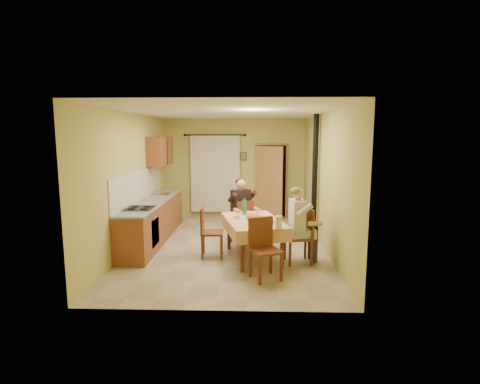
{
  "coord_description": "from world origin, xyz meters",
  "views": [
    {
      "loc": [
        0.5,
        -7.73,
        2.33
      ],
      "look_at": [
        0.25,
        0.1,
        1.15
      ],
      "focal_mm": 28.0,
      "sensor_mm": 36.0,
      "label": 1
    }
  ],
  "objects_px": {
    "dining_table": "(253,239)",
    "man_right": "(299,216)",
    "chair_left": "(211,242)",
    "stove_flue": "(314,195)",
    "chair_far": "(242,230)",
    "chair_right": "(299,247)",
    "chair_near": "(265,262)",
    "man_far": "(241,204)"
  },
  "relations": [
    {
      "from": "chair_far",
      "to": "stove_flue",
      "type": "height_order",
      "value": "stove_flue"
    },
    {
      "from": "chair_far",
      "to": "man_right",
      "type": "relative_size",
      "value": 0.69
    },
    {
      "from": "chair_far",
      "to": "chair_near",
      "type": "xyz_separation_m",
      "value": [
        0.44,
        -2.05,
        0.0
      ]
    },
    {
      "from": "chair_right",
      "to": "chair_left",
      "type": "bearing_deg",
      "value": 71.84
    },
    {
      "from": "dining_table",
      "to": "chair_right",
      "type": "xyz_separation_m",
      "value": [
        0.84,
        -0.22,
        -0.09
      ]
    },
    {
      "from": "chair_far",
      "to": "stove_flue",
      "type": "relative_size",
      "value": 0.34
    },
    {
      "from": "dining_table",
      "to": "man_far",
      "type": "height_order",
      "value": "man_far"
    },
    {
      "from": "chair_right",
      "to": "stove_flue",
      "type": "xyz_separation_m",
      "value": [
        0.53,
        1.62,
        0.73
      ]
    },
    {
      "from": "chair_left",
      "to": "stove_flue",
      "type": "bearing_deg",
      "value": 118.92
    },
    {
      "from": "man_far",
      "to": "chair_right",
      "type": "bearing_deg",
      "value": -78.26
    },
    {
      "from": "chair_right",
      "to": "man_far",
      "type": "bearing_deg",
      "value": 32.85
    },
    {
      "from": "man_right",
      "to": "stove_flue",
      "type": "bearing_deg",
      "value": -27.0
    },
    {
      "from": "chair_right",
      "to": "chair_left",
      "type": "height_order",
      "value": "chair_right"
    },
    {
      "from": "chair_near",
      "to": "stove_flue",
      "type": "bearing_deg",
      "value": -140.05
    },
    {
      "from": "chair_right",
      "to": "dining_table",
      "type": "bearing_deg",
      "value": 66.88
    },
    {
      "from": "chair_near",
      "to": "chair_left",
      "type": "height_order",
      "value": "chair_near"
    },
    {
      "from": "dining_table",
      "to": "chair_near",
      "type": "height_order",
      "value": "chair_near"
    },
    {
      "from": "dining_table",
      "to": "man_right",
      "type": "height_order",
      "value": "man_right"
    },
    {
      "from": "chair_far",
      "to": "stove_flue",
      "type": "xyz_separation_m",
      "value": [
        1.62,
        0.39,
        0.73
      ]
    },
    {
      "from": "dining_table",
      "to": "man_far",
      "type": "relative_size",
      "value": 1.31
    },
    {
      "from": "chair_right",
      "to": "man_right",
      "type": "relative_size",
      "value": 0.74
    },
    {
      "from": "chair_near",
      "to": "man_far",
      "type": "relative_size",
      "value": 0.72
    },
    {
      "from": "chair_left",
      "to": "man_right",
      "type": "bearing_deg",
      "value": 77.46
    },
    {
      "from": "man_far",
      "to": "dining_table",
      "type": "bearing_deg",
      "value": -105.7
    },
    {
      "from": "dining_table",
      "to": "chair_left",
      "type": "relative_size",
      "value": 1.85
    },
    {
      "from": "chair_far",
      "to": "stove_flue",
      "type": "bearing_deg",
      "value": -15.97
    },
    {
      "from": "chair_far",
      "to": "man_far",
      "type": "bearing_deg",
      "value": 90.0
    },
    {
      "from": "chair_right",
      "to": "man_right",
      "type": "xyz_separation_m",
      "value": [
        -0.02,
        -0.0,
        0.59
      ]
    },
    {
      "from": "chair_far",
      "to": "dining_table",
      "type": "bearing_deg",
      "value": -105.9
    },
    {
      "from": "chair_far",
      "to": "chair_near",
      "type": "relative_size",
      "value": 0.96
    },
    {
      "from": "chair_right",
      "to": "stove_flue",
      "type": "bearing_deg",
      "value": -26.53
    },
    {
      "from": "chair_right",
      "to": "man_right",
      "type": "distance_m",
      "value": 0.59
    },
    {
      "from": "chair_far",
      "to": "man_far",
      "type": "relative_size",
      "value": 0.69
    },
    {
      "from": "dining_table",
      "to": "chair_right",
      "type": "height_order",
      "value": "chair_right"
    },
    {
      "from": "chair_near",
      "to": "man_right",
      "type": "bearing_deg",
      "value": -152.26
    },
    {
      "from": "man_right",
      "to": "chair_left",
      "type": "bearing_deg",
      "value": 71.67
    },
    {
      "from": "chair_near",
      "to": "chair_left",
      "type": "distance_m",
      "value": 1.48
    },
    {
      "from": "chair_left",
      "to": "chair_far",
      "type": "bearing_deg",
      "value": 146.61
    },
    {
      "from": "chair_near",
      "to": "man_right",
      "type": "relative_size",
      "value": 0.72
    },
    {
      "from": "chair_near",
      "to": "man_far",
      "type": "xyz_separation_m",
      "value": [
        -0.45,
        2.06,
        0.59
      ]
    },
    {
      "from": "chair_near",
      "to": "man_far",
      "type": "distance_m",
      "value": 2.19
    },
    {
      "from": "dining_table",
      "to": "stove_flue",
      "type": "height_order",
      "value": "stove_flue"
    }
  ]
}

